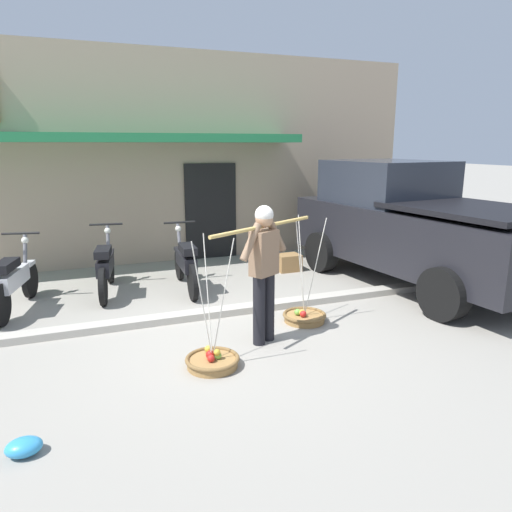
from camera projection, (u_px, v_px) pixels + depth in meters
The scene contains 12 objects.
ground_plane at pixel (235, 333), 6.09m from camera, with size 90.00×90.00×0.00m, color gray.
sidewalk_curb at pixel (219, 312), 6.72m from camera, with size 20.00×0.24×0.10m, color #AEA89C.
fruit_vendor at pixel (264, 265), 5.61m from camera, with size 1.58×0.90×1.70m.
fruit_basket_left_side at pixel (212, 360), 5.15m from camera, with size 0.60×0.60×1.45m.
fruit_basket_right_side at pixel (304, 316), 6.48m from camera, with size 0.60×0.60×1.45m.
motorcycle_nearest_shop at pixel (14, 281), 6.80m from camera, with size 0.60×1.79×1.09m.
motorcycle_second_in_row at pixel (106, 267), 7.61m from camera, with size 0.54×1.81×1.09m.
motorcycle_third_in_row at pixel (186, 263), 7.82m from camera, with size 0.54×1.82×1.09m.
parked_truck at pixel (412, 225), 8.12m from camera, with size 2.55×4.88×2.10m.
storefront_building at pixel (103, 156), 11.29m from camera, with size 13.00×6.00×4.20m.
plastic_litter_bag at pixel (24, 447), 3.69m from camera, with size 0.28×0.22×0.14m, color #3393D1.
wooden_crate at pixel (288, 263), 9.07m from camera, with size 0.44×0.36×0.32m, color olive.
Camera 1 is at (-1.78, -5.42, 2.38)m, focal length 32.99 mm.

